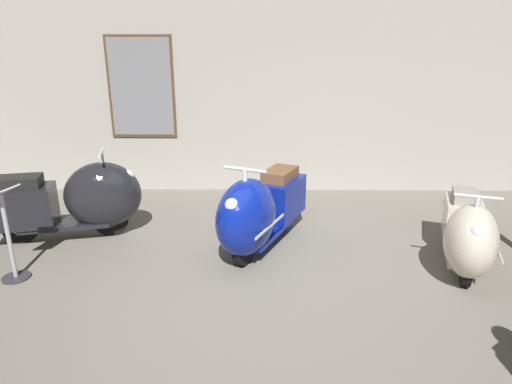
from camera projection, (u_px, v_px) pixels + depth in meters
The scene contains 6 objects.
ground_plane at pixel (269, 304), 4.07m from camera, with size 60.00×60.00×0.00m, color slate.
showroom_back_wall at pixel (255, 72), 6.93m from camera, with size 18.00×0.63×3.95m.
scooter_0 at pixel (79, 200), 5.40m from camera, with size 1.89×0.93×1.11m.
scooter_1 at pixel (258, 212), 5.00m from camera, with size 1.23×1.87×1.11m.
scooter_2 at pixel (467, 234), 4.55m from camera, with size 0.94×1.64×0.96m.
info_stanchion at pixel (9, 242), 4.41m from camera, with size 0.29×0.36×1.01m.
Camera 1 is at (-0.07, -3.54, 2.28)m, focal length 30.20 mm.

